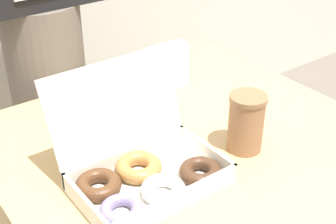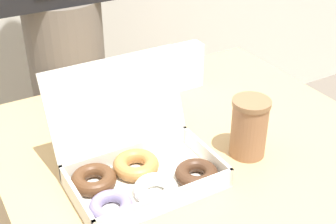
{
  "view_description": "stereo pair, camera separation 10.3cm",
  "coord_description": "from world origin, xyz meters",
  "views": [
    {
      "loc": [
        -0.62,
        -0.75,
        1.37
      ],
      "look_at": [
        -0.09,
        -0.04,
        0.85
      ],
      "focal_mm": 50.0,
      "sensor_mm": 36.0,
      "label": 1
    },
    {
      "loc": [
        -0.53,
        -0.81,
        1.37
      ],
      "look_at": [
        -0.09,
        -0.04,
        0.85
      ],
      "focal_mm": 50.0,
      "sensor_mm": 36.0,
      "label": 2
    }
  ],
  "objects": [
    {
      "name": "donut_box",
      "position": [
        -0.19,
        -0.07,
        0.76
      ],
      "size": [
        0.33,
        0.29,
        0.24
      ],
      "color": "white",
      "rests_on": "table"
    },
    {
      "name": "coffee_cup",
      "position": [
        0.08,
        -0.11,
        0.79
      ],
      "size": [
        0.09,
        0.09,
        0.15
      ],
      "color": "#8C6042",
      "rests_on": "table"
    },
    {
      "name": "napkin_holder",
      "position": [
        0.12,
        0.26,
        0.79
      ],
      "size": [
        0.12,
        0.05,
        0.13
      ],
      "color": "silver",
      "rests_on": "table"
    }
  ]
}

